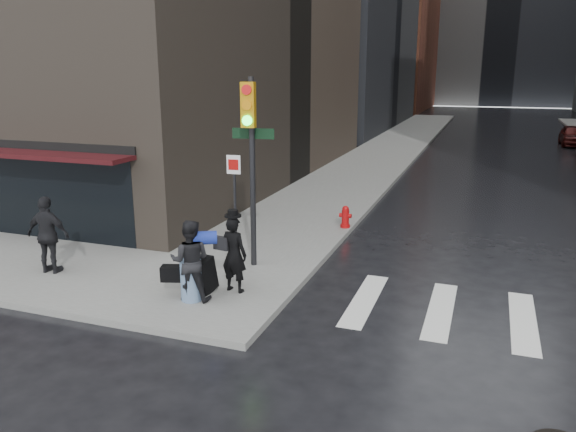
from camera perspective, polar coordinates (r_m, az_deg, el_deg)
name	(u,v)px	position (r m, az deg, el deg)	size (l,w,h in m)	color
ground	(200,295)	(12.70, -8.97, -7.97)	(140.00, 140.00, 0.00)	black
sidewalk_left	(397,144)	(37.98, 10.97, 7.16)	(4.00, 50.00, 0.15)	slate
crosswalk	(568,327)	(12.36, 26.54, -10.07)	(8.50, 3.00, 0.01)	silver
bldg_left_far	(342,2)	(75.07, 5.53, 20.81)	(22.00, 20.00, 26.00)	#5B291F
storefront	(11,179)	(17.86, -26.32, 3.38)	(8.40, 1.11, 2.83)	black
man_overcoat	(228,257)	(12.18, -6.13, -4.20)	(1.08, 0.90, 1.86)	black
man_jeans	(190,260)	(11.82, -9.93, -4.46)	(1.27, 0.88, 1.74)	black
man_greycoat	(48,235)	(14.36, -23.17, -1.79)	(1.12, 0.55, 1.86)	black
traffic_light	(249,147)	(13.25, -3.96, 6.96)	(1.13, 0.56, 4.55)	black
fire_hydrant	(345,218)	(17.27, 5.84, -0.17)	(0.38, 0.30, 0.68)	#A40A0B
parked_car_4	(573,135)	(41.64, 27.00, 7.30)	(1.57, 3.91, 1.33)	#3D0E0C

